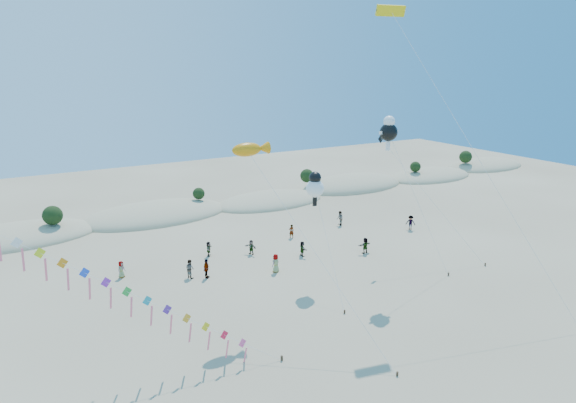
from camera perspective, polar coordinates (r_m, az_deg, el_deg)
The scene contains 7 objects.
dune_ridge at distance 64.85m, azimuth -14.49°, elevation -1.50°, with size 145.30×11.49×5.57m.
fish_kite at distance 35.96m, azimuth -4.40°, elevation 6.14°, with size 5.37×13.38×13.36m.
cartoon_kite_low at distance 42.25m, azimuth 3.22°, elevation 1.82°, with size 2.44×7.89×9.93m.
cartoon_kite_high at distance 42.19m, azimuth 11.86°, elevation 8.25°, with size 6.69×3.77×14.76m.
parafoil_kite at distance 41.18m, azimuth 12.44°, elevation 20.65°, with size 8.43×15.21×23.41m.
dark_kite at distance 48.50m, azimuth 14.55°, elevation 2.80°, with size 7.68×8.15×12.44m.
beachgoers at distance 50.10m, azimuth -0.01°, elevation -5.23°, with size 33.75×9.50×1.83m.
Camera 1 is at (-14.35, -15.04, 18.76)m, focal length 30.00 mm.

